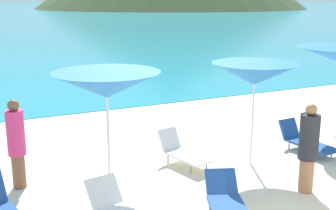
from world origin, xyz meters
The scene contains 8 objects.
ground_plane centered at (0.00, 10.00, -0.15)m, with size 50.00×100.00×0.30m, color beige.
umbrella_2 centered at (-1.56, 3.58, 2.03)m, with size 2.12×2.12×2.26m.
umbrella_3 centered at (1.65, 3.62, 1.98)m, with size 1.86×1.86×2.21m.
lounge_chair_0 centered at (0.30, 4.24, 0.29)m, with size 0.79×1.40×0.68m.
lounge_chair_1 centered at (3.28, 3.73, 0.26)m, with size 0.63×1.50×0.64m.
lounge_chair_7 centered at (-0.21, 1.70, 0.29)m, with size 1.13×1.74×0.61m.
beachgoer_1 centered at (1.73, 2.03, 0.88)m, with size 0.36×0.36×1.68m.
beachgoer_4 centered at (-3.04, 4.53, 0.91)m, with size 0.33×0.33×1.71m.
Camera 1 is at (-3.87, -3.69, 3.52)m, focal length 47.01 mm.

